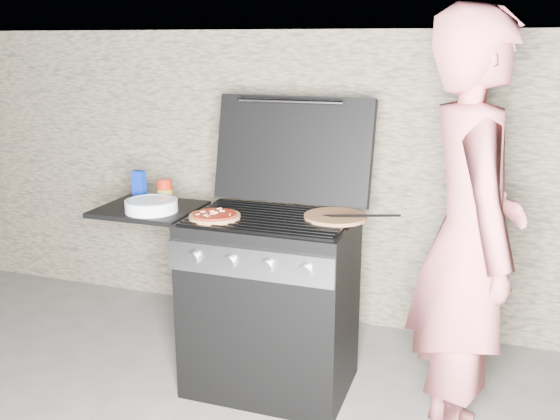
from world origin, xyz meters
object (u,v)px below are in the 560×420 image
(sauce_jar, at_px, (165,190))
(pizza_topped, at_px, (215,215))
(person, at_px, (469,242))
(gas_grill, at_px, (225,297))

(sauce_jar, bearing_deg, pizza_topped, -30.20)
(person, bearing_deg, sauce_jar, 62.84)
(pizza_topped, height_order, person, person)
(pizza_topped, relative_size, person, 0.13)
(sauce_jar, distance_m, person, 1.60)
(pizza_topped, relative_size, sauce_jar, 1.98)
(person, bearing_deg, gas_grill, 65.09)
(pizza_topped, distance_m, person, 1.18)
(gas_grill, height_order, pizza_topped, pizza_topped)
(gas_grill, height_order, person, person)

